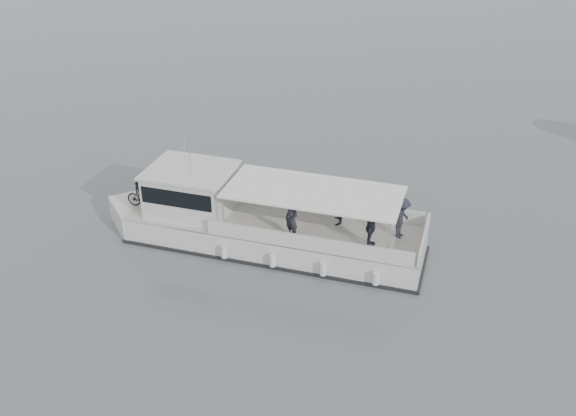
{
  "coord_description": "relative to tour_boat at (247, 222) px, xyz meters",
  "views": [
    {
      "loc": [
        3.06,
        -17.42,
        12.9
      ],
      "look_at": [
        4.87,
        2.9,
        1.6
      ],
      "focal_mm": 40.0,
      "sensor_mm": 36.0,
      "label": 1
    }
  ],
  "objects": [
    {
      "name": "ground",
      "position": [
        -3.36,
        -3.32,
        -0.86
      ],
      "size": [
        1400.0,
        1400.0,
        0.0
      ],
      "primitive_type": "plane",
      "color": "#525D60",
      "rests_on": "ground"
    },
    {
      "name": "tour_boat",
      "position": [
        0.0,
        0.0,
        0.0
      ],
      "size": [
        12.15,
        7.04,
        5.24
      ],
      "rotation": [
        0.0,
        0.0,
        -0.39
      ],
      "color": "white",
      "rests_on": "ground"
    }
  ]
}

